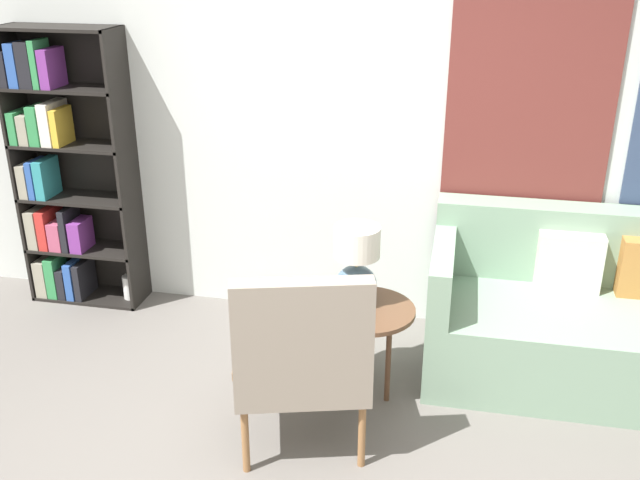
% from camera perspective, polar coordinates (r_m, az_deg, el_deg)
% --- Properties ---
extents(wall_back, '(6.40, 0.08, 2.70)m').
position_cam_1_polar(wall_back, '(4.40, 2.97, 10.07)').
color(wall_back, silver).
rests_on(wall_back, ground_plane).
extents(bookshelf, '(0.77, 0.30, 1.84)m').
position_cam_1_polar(bookshelf, '(5.03, -19.92, 4.74)').
color(bookshelf, black).
rests_on(bookshelf, ground_plane).
extents(armchair, '(0.76, 0.74, 0.99)m').
position_cam_1_polar(armchair, '(3.36, -1.46, -9.10)').
color(armchair, olive).
rests_on(armchair, ground_plane).
extents(couch, '(1.98, 0.90, 0.91)m').
position_cam_1_polar(couch, '(4.36, 21.94, -6.10)').
color(couch, gray).
rests_on(couch, ground_plane).
extents(side_table, '(0.53, 0.53, 0.51)m').
position_cam_1_polar(side_table, '(3.86, 3.68, -6.15)').
color(side_table, brown).
rests_on(side_table, ground_plane).
extents(table_lamp, '(0.25, 0.25, 0.44)m').
position_cam_1_polar(table_lamp, '(3.78, 2.94, -1.97)').
color(table_lamp, slate).
rests_on(table_lamp, side_table).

